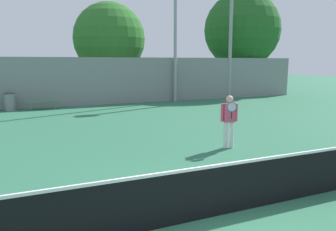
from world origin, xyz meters
TOP-DOWN VIEW (x-y plane):
  - ground_plane at (0.00, 0.00)m, footprint 100.00×100.00m
  - tennis_net at (0.00, 0.00)m, footprint 12.12×0.09m
  - tennis_player at (3.12, 3.82)m, footprint 0.51×0.48m
  - bench_courtside_near at (-1.79, 15.08)m, footprint 1.66×0.40m
  - light_pole_center_back at (11.33, 15.97)m, footprint 0.90×0.60m
  - trash_bin at (-3.50, 15.38)m, footprint 0.58×0.58m
  - back_fence at (0.00, 15.97)m, footprint 33.88×0.06m
  - tree_green_tall at (3.35, 20.09)m, footprint 5.35×5.35m
  - tree_green_broad at (14.08, 18.40)m, footprint 6.21×6.21m

SIDE VIEW (x-z plane):
  - ground_plane at x=0.00m, z-range 0.00..0.00m
  - bench_courtside_near at x=-1.79m, z-range 0.20..0.70m
  - tennis_net at x=0.00m, z-range 0.01..0.96m
  - trash_bin at x=-3.50m, z-range 0.00..0.99m
  - tennis_player at x=3.12m, z-range 0.11..1.78m
  - back_fence at x=0.00m, z-range 0.00..2.97m
  - tree_green_tall at x=3.35m, z-range 0.85..7.92m
  - tree_green_broad at x=14.08m, z-range 1.08..9.46m
  - light_pole_center_back at x=11.33m, z-range 0.88..11.48m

